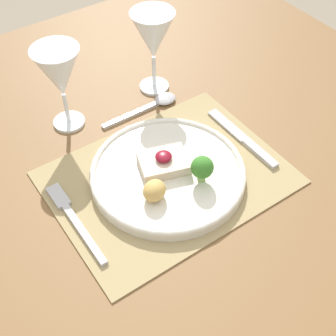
% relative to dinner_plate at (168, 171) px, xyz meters
% --- Properties ---
extents(dining_table, '(1.26, 1.25, 0.75)m').
position_rel_dinner_plate_xyz_m(dining_table, '(-0.00, -0.00, -0.10)').
color(dining_table, brown).
rests_on(dining_table, ground_plane).
extents(placemat, '(0.41, 0.31, 0.00)m').
position_rel_dinner_plate_xyz_m(placemat, '(-0.00, -0.00, -0.02)').
color(placemat, '#9E895B').
rests_on(placemat, dining_table).
extents(dinner_plate, '(0.28, 0.28, 0.07)m').
position_rel_dinner_plate_xyz_m(dinner_plate, '(0.00, 0.00, 0.00)').
color(dinner_plate, silver).
rests_on(dinner_plate, placemat).
extents(fork, '(0.02, 0.19, 0.01)m').
position_rel_dinner_plate_xyz_m(fork, '(-0.18, 0.01, -0.01)').
color(fork, '#B2B2B7').
rests_on(fork, placemat).
extents(knife, '(0.02, 0.19, 0.01)m').
position_rel_dinner_plate_xyz_m(knife, '(0.17, -0.01, -0.01)').
color(knife, '#B2B2B7').
rests_on(knife, placemat).
extents(spoon, '(0.17, 0.04, 0.01)m').
position_rel_dinner_plate_xyz_m(spoon, '(0.09, 0.18, -0.01)').
color(spoon, '#B2B2B7').
rests_on(spoon, dining_table).
extents(wine_glass_near, '(0.09, 0.09, 0.18)m').
position_rel_dinner_plate_xyz_m(wine_glass_near, '(0.12, 0.23, 0.11)').
color(wine_glass_near, white).
rests_on(wine_glass_near, dining_table).
extents(wine_glass_far, '(0.09, 0.09, 0.17)m').
position_rel_dinner_plate_xyz_m(wine_glass_far, '(-0.08, 0.23, 0.10)').
color(wine_glass_far, white).
rests_on(wine_glass_far, dining_table).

